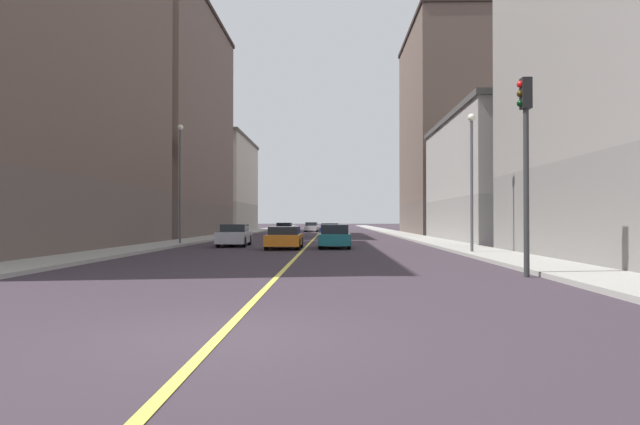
{
  "coord_description": "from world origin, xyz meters",
  "views": [
    {
      "loc": [
        1.62,
        -7.6,
        1.68
      ],
      "look_at": [
        0.62,
        34.23,
        2.21
      ],
      "focal_mm": 30.1,
      "sensor_mm": 36.0,
      "label": 1
    }
  ],
  "objects_px": {
    "car_white": "(312,227)",
    "street_lamp_left_near": "(472,167)",
    "car_teal": "(335,237)",
    "car_blue": "(330,230)",
    "building_right_distant": "(214,185)",
    "car_black": "(284,228)",
    "car_silver": "(234,235)",
    "street_lamp_right_near": "(180,172)",
    "building_right_midblock": "(162,122)",
    "building_left_far": "(454,132)",
    "car_orange": "(284,238)",
    "traffic_light_left_near": "(525,148)",
    "building_left_mid": "(512,179)"
  },
  "relations": [
    {
      "from": "car_black",
      "to": "car_orange",
      "type": "relative_size",
      "value": 1.09
    },
    {
      "from": "car_blue",
      "to": "building_right_midblock",
      "type": "bearing_deg",
      "value": 179.88
    },
    {
      "from": "building_left_mid",
      "to": "car_black",
      "type": "height_order",
      "value": "building_left_mid"
    },
    {
      "from": "building_left_far",
      "to": "car_white",
      "type": "distance_m",
      "value": 23.15
    },
    {
      "from": "building_right_distant",
      "to": "street_lamp_left_near",
      "type": "relative_size",
      "value": 2.96
    },
    {
      "from": "traffic_light_left_near",
      "to": "car_white",
      "type": "relative_size",
      "value": 1.28
    },
    {
      "from": "street_lamp_left_near",
      "to": "car_orange",
      "type": "xyz_separation_m",
      "value": [
        -9.36,
        4.76,
        -3.54
      ]
    },
    {
      "from": "street_lamp_right_near",
      "to": "car_orange",
      "type": "relative_size",
      "value": 1.84
    },
    {
      "from": "building_left_far",
      "to": "traffic_light_left_near",
      "type": "distance_m",
      "value": 46.63
    },
    {
      "from": "building_left_far",
      "to": "car_orange",
      "type": "relative_size",
      "value": 5.56
    },
    {
      "from": "street_lamp_left_near",
      "to": "car_teal",
      "type": "relative_size",
      "value": 1.52
    },
    {
      "from": "car_teal",
      "to": "car_blue",
      "type": "bearing_deg",
      "value": 91.01
    },
    {
      "from": "building_right_midblock",
      "to": "street_lamp_left_near",
      "type": "height_order",
      "value": "building_right_midblock"
    },
    {
      "from": "building_right_distant",
      "to": "car_blue",
      "type": "bearing_deg",
      "value": -54.29
    },
    {
      "from": "street_lamp_right_near",
      "to": "car_teal",
      "type": "bearing_deg",
      "value": -17.42
    },
    {
      "from": "building_left_far",
      "to": "car_orange",
      "type": "bearing_deg",
      "value": -118.33
    },
    {
      "from": "car_teal",
      "to": "car_white",
      "type": "distance_m",
      "value": 41.69
    },
    {
      "from": "street_lamp_left_near",
      "to": "car_blue",
      "type": "height_order",
      "value": "street_lamp_left_near"
    },
    {
      "from": "car_blue",
      "to": "car_orange",
      "type": "relative_size",
      "value": 1.03
    },
    {
      "from": "building_right_midblock",
      "to": "car_white",
      "type": "distance_m",
      "value": 26.92
    },
    {
      "from": "street_lamp_left_near",
      "to": "car_blue",
      "type": "xyz_separation_m",
      "value": [
        -6.87,
        26.81,
        -3.52
      ]
    },
    {
      "from": "car_silver",
      "to": "car_blue",
      "type": "bearing_deg",
      "value": 72.65
    },
    {
      "from": "building_right_midblock",
      "to": "building_left_far",
      "type": "bearing_deg",
      "value": 15.39
    },
    {
      "from": "street_lamp_right_near",
      "to": "car_teal",
      "type": "xyz_separation_m",
      "value": [
        9.97,
        -3.13,
        -4.08
      ]
    },
    {
      "from": "car_black",
      "to": "building_left_mid",
      "type": "bearing_deg",
      "value": -48.38
    },
    {
      "from": "traffic_light_left_near",
      "to": "street_lamp_right_near",
      "type": "bearing_deg",
      "value": 129.62
    },
    {
      "from": "street_lamp_left_near",
      "to": "car_white",
      "type": "relative_size",
      "value": 1.45
    },
    {
      "from": "building_left_mid",
      "to": "car_orange",
      "type": "relative_size",
      "value": 4.36
    },
    {
      "from": "building_left_mid",
      "to": "building_left_far",
      "type": "height_order",
      "value": "building_left_far"
    },
    {
      "from": "building_left_mid",
      "to": "street_lamp_right_near",
      "type": "xyz_separation_m",
      "value": [
        -23.56,
        -6.79,
        -0.03
      ]
    },
    {
      "from": "car_black",
      "to": "building_right_distant",
      "type": "bearing_deg",
      "value": 131.55
    },
    {
      "from": "building_right_midblock",
      "to": "car_blue",
      "type": "relative_size",
      "value": 5.38
    },
    {
      "from": "building_right_midblock",
      "to": "car_black",
      "type": "xyz_separation_m",
      "value": [
        11.25,
        10.48,
        -10.69
      ]
    },
    {
      "from": "building_left_mid",
      "to": "street_lamp_left_near",
      "type": "relative_size",
      "value": 2.76
    },
    {
      "from": "car_black",
      "to": "car_silver",
      "type": "bearing_deg",
      "value": -90.93
    },
    {
      "from": "car_blue",
      "to": "car_teal",
      "type": "height_order",
      "value": "car_teal"
    },
    {
      "from": "car_silver",
      "to": "car_teal",
      "type": "xyz_separation_m",
      "value": [
        6.29,
        -2.3,
        -0.0
      ]
    },
    {
      "from": "building_left_far",
      "to": "car_teal",
      "type": "xyz_separation_m",
      "value": [
        -13.59,
        -29.71,
        -10.91
      ]
    },
    {
      "from": "car_teal",
      "to": "car_silver",
      "type": "bearing_deg",
      "value": 159.95
    },
    {
      "from": "street_lamp_left_near",
      "to": "car_silver",
      "type": "height_order",
      "value": "street_lamp_left_near"
    },
    {
      "from": "car_black",
      "to": "car_blue",
      "type": "xyz_separation_m",
      "value": [
        5.44,
        -10.52,
        0.02
      ]
    },
    {
      "from": "street_lamp_right_near",
      "to": "car_black",
      "type": "height_order",
      "value": "street_lamp_right_near"
    },
    {
      "from": "street_lamp_left_near",
      "to": "car_white",
      "type": "height_order",
      "value": "street_lamp_left_near"
    },
    {
      "from": "car_blue",
      "to": "car_teal",
      "type": "distance_m",
      "value": 21.24
    },
    {
      "from": "car_white",
      "to": "street_lamp_left_near",
      "type": "bearing_deg",
      "value": -78.62
    },
    {
      "from": "building_left_far",
      "to": "street_lamp_left_near",
      "type": "bearing_deg",
      "value": -101.36
    },
    {
      "from": "car_black",
      "to": "car_white",
      "type": "distance_m",
      "value": 10.22
    },
    {
      "from": "street_lamp_left_near",
      "to": "building_right_distant",
      "type": "bearing_deg",
      "value": 115.22
    },
    {
      "from": "car_silver",
      "to": "street_lamp_right_near",
      "type": "bearing_deg",
      "value": 167.25
    },
    {
      "from": "car_orange",
      "to": "street_lamp_left_near",
      "type": "bearing_deg",
      "value": -26.95
    }
  ]
}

